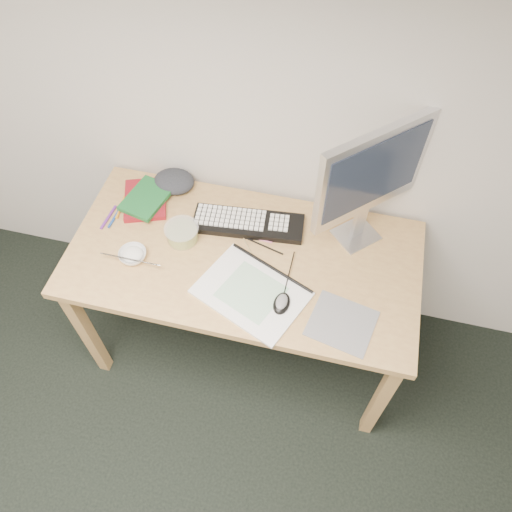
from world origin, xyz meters
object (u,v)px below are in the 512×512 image
at_px(desk, 244,268).
at_px(keyboard, 248,223).
at_px(rice_bowl, 133,255).
at_px(sketchpad, 251,293).
at_px(monitor, 371,176).

distance_m(desk, keyboard, 0.18).
bearing_deg(rice_bowl, keyboard, 33.61).
xyz_separation_m(desk, rice_bowl, (-0.42, -0.11, 0.10)).
relative_size(sketchpad, keyboard, 0.86).
height_order(desk, monitor, monitor).
bearing_deg(keyboard, desk, -88.81).
height_order(desk, sketchpad, sketchpad).
bearing_deg(keyboard, sketchpad, -79.44).
bearing_deg(keyboard, monitor, 1.40).
xyz_separation_m(desk, sketchpad, (0.07, -0.16, 0.09)).
relative_size(sketchpad, monitor, 0.72).
xyz_separation_m(keyboard, monitor, (0.44, 0.05, 0.33)).
height_order(desk, keyboard, keyboard).
xyz_separation_m(desk, monitor, (0.42, 0.21, 0.42)).
distance_m(sketchpad, keyboard, 0.33).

